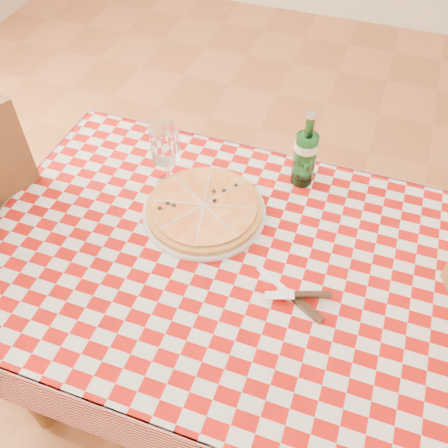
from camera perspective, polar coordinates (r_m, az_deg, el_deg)
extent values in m
plane|color=#995631|center=(1.94, -0.04, -17.68)|extent=(6.00, 6.00, 0.00)
cube|color=brown|center=(1.31, -0.05, -4.63)|extent=(1.20, 0.80, 0.04)
cylinder|color=brown|center=(1.68, -22.66, -15.83)|extent=(0.06, 0.06, 0.71)
cylinder|color=brown|center=(1.96, -11.67, 0.58)|extent=(0.06, 0.06, 0.71)
cylinder|color=brown|center=(1.81, 20.30, -7.95)|extent=(0.06, 0.06, 0.71)
cube|color=#A50F0A|center=(1.29, -0.05, -3.98)|extent=(1.30, 0.90, 0.01)
cylinder|color=brown|center=(1.79, 19.66, -16.13)|extent=(0.04, 0.04, 0.48)
cylinder|color=brown|center=(1.97, -17.57, -6.16)|extent=(0.04, 0.04, 0.48)
cylinder|color=brown|center=(2.23, -23.39, -0.20)|extent=(0.04, 0.04, 0.48)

